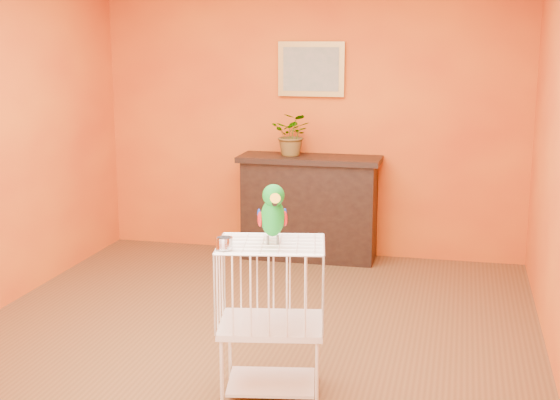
# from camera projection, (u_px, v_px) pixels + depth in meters

# --- Properties ---
(ground) EXTENTS (4.50, 4.50, 0.00)m
(ground) POSITION_uv_depth(u_px,v_px,m) (248.00, 336.00, 5.42)
(ground) COLOR brown
(ground) RESTS_ON ground
(room_shell) EXTENTS (4.50, 4.50, 4.50)m
(room_shell) POSITION_uv_depth(u_px,v_px,m) (246.00, 108.00, 5.09)
(room_shell) COLOR orange
(room_shell) RESTS_ON ground
(console_cabinet) EXTENTS (1.30, 0.47, 0.97)m
(console_cabinet) POSITION_uv_depth(u_px,v_px,m) (309.00, 208.00, 7.24)
(console_cabinet) COLOR black
(console_cabinet) RESTS_ON ground
(potted_plant) EXTENTS (0.39, 0.43, 0.31)m
(potted_plant) POSITION_uv_depth(u_px,v_px,m) (293.00, 139.00, 7.17)
(potted_plant) COLOR #26722D
(potted_plant) RESTS_ON console_cabinet
(framed_picture) EXTENTS (0.62, 0.04, 0.50)m
(framed_picture) POSITION_uv_depth(u_px,v_px,m) (311.00, 69.00, 7.17)
(framed_picture) COLOR #AB833D
(framed_picture) RESTS_ON room_shell
(birdcage) EXTENTS (0.66, 0.55, 0.91)m
(birdcage) POSITION_uv_depth(u_px,v_px,m) (271.00, 317.00, 4.45)
(birdcage) COLOR white
(birdcage) RESTS_ON ground
(feed_cup) EXTENTS (0.09, 0.09, 0.06)m
(feed_cup) POSITION_uv_depth(u_px,v_px,m) (224.00, 243.00, 4.22)
(feed_cup) COLOR silver
(feed_cup) RESTS_ON birdcage
(parrot) EXTENTS (0.19, 0.31, 0.35)m
(parrot) POSITION_uv_depth(u_px,v_px,m) (273.00, 213.00, 4.31)
(parrot) COLOR #59544C
(parrot) RESTS_ON birdcage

